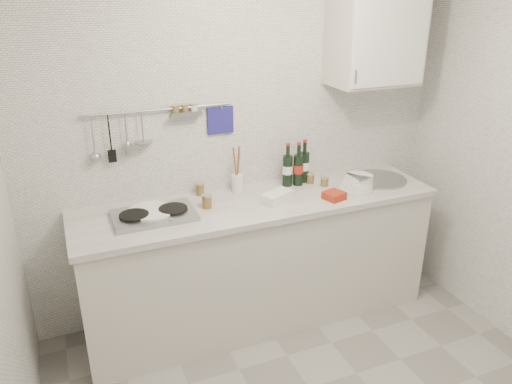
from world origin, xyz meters
TOP-DOWN VIEW (x-y plane):
  - back_wall at (0.00, 1.40)m, footprint 3.00×0.02m
  - counter at (0.01, 1.10)m, footprint 2.44×0.64m
  - wall_rail at (-0.60, 1.37)m, footprint 0.98×0.09m
  - wall_cabinet at (0.90, 1.22)m, footprint 0.60×0.38m
  - plate_stack_hob at (-0.72, 1.12)m, footprint 0.30×0.30m
  - plate_stack_sink at (0.71, 1.02)m, footprint 0.25×0.23m
  - wine_bottles at (0.36, 1.27)m, footprint 0.22×0.11m
  - butter_dish at (0.10, 1.03)m, footprint 0.24×0.19m
  - strawberry_punnet at (0.47, 0.92)m, footprint 0.15×0.15m
  - utensil_crock at (-0.08, 1.30)m, footprint 0.08×0.08m
  - jar_a at (-0.33, 1.34)m, footprint 0.06×0.06m
  - jar_b at (0.46, 1.24)m, footprint 0.06×0.06m
  - jar_c at (0.53, 1.15)m, footprint 0.06×0.06m
  - jar_d at (-0.35, 1.12)m, footprint 0.06×0.06m

SIDE VIEW (x-z plane):
  - counter at x=0.01m, z-range -0.05..0.92m
  - plate_stack_hob at x=-0.72m, z-range 0.92..0.96m
  - strawberry_punnet at x=0.47m, z-range 0.92..0.97m
  - butter_dish at x=0.10m, z-range 0.92..0.98m
  - jar_c at x=0.53m, z-range 0.92..0.99m
  - jar_b at x=0.46m, z-range 0.92..0.99m
  - jar_a at x=-0.33m, z-range 0.92..1.01m
  - jar_d at x=-0.35m, z-range 0.92..1.01m
  - plate_stack_sink at x=0.71m, z-range 0.92..1.02m
  - utensil_crock at x=-0.08m, z-range 0.83..1.16m
  - wine_bottles at x=0.36m, z-range 0.92..1.23m
  - back_wall at x=0.00m, z-range 0.00..2.50m
  - wall_rail at x=-0.60m, z-range 1.26..1.60m
  - wall_cabinet at x=0.90m, z-range 1.60..2.30m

